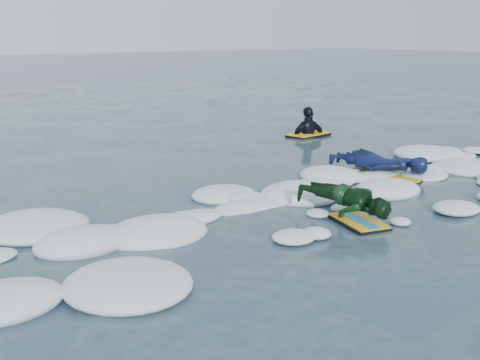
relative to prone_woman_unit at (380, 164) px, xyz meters
The scene contains 5 objects.
ground 3.05m from the prone_woman_unit, 148.68° to the right, with size 120.00×120.00×0.00m, color #1C3345.
foam_band 2.67m from the prone_woman_unit, 168.07° to the right, with size 12.00×3.10×0.30m, color silver, non-canonical shape.
prone_woman_unit is the anchor object (origin of this frame).
prone_child_unit 2.50m from the prone_woman_unit, 147.12° to the right, with size 0.77×1.27×0.46m.
waiting_rider_unit 3.91m from the prone_woman_unit, 65.21° to the left, with size 1.09×0.72×1.52m.
Camera 1 is at (-4.68, -4.76, 2.26)m, focal length 45.00 mm.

